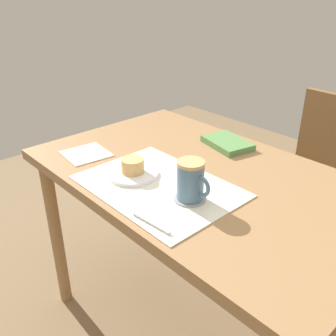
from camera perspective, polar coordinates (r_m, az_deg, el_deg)
ground_plane at (r=1.71m, az=3.98°, el=-23.76°), size 4.40×4.40×0.02m
dining_table at (r=1.27m, az=4.93°, el=-4.35°), size 1.16×0.71×0.75m
wooden_chair at (r=1.80m, az=21.90°, el=-2.79°), size 0.44×0.44×0.87m
placemat at (r=1.14m, az=-1.48°, el=-2.76°), size 0.48×0.35×0.00m
pastry_plate at (r=1.20m, az=-5.34°, el=-0.86°), size 0.16×0.16×0.01m
pastry at (r=1.19m, az=-5.40°, el=0.38°), size 0.07×0.07×0.05m
coffee_coaster at (r=1.07m, az=3.35°, el=-4.65°), size 0.09×0.09×0.00m
coffee_mug at (r=1.04m, az=3.53°, el=-1.88°), size 0.11×0.08×0.12m
teaspoon at (r=0.97m, az=-2.57°, el=-8.40°), size 0.13×0.02×0.01m
paper_napkin at (r=1.38m, az=-12.38°, el=2.13°), size 0.16×0.16×0.00m
small_book at (r=1.43m, az=9.03°, el=3.78°), size 0.20×0.16×0.02m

